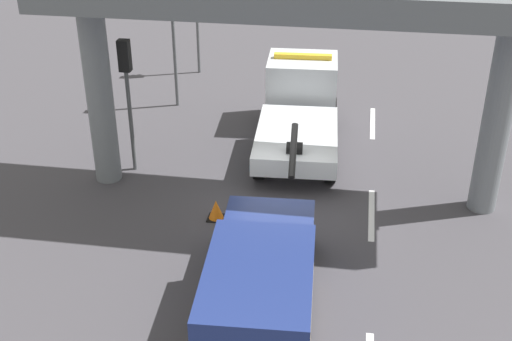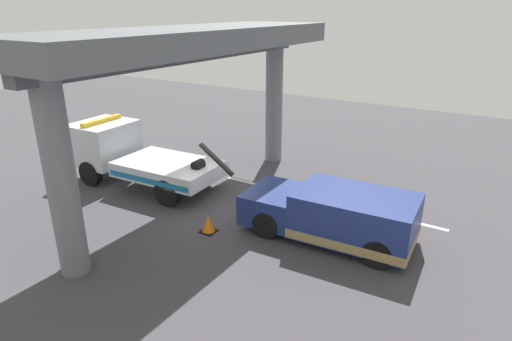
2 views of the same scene
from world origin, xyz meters
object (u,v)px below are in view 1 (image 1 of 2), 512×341
(towed_van_green, at_px, (261,283))
(traffic_light_far, at_px, (173,23))
(tow_truck_white, at_px, (300,106))
(traffic_light_near, at_px, (127,77))
(traffic_cone_orange, at_px, (216,210))
(traffic_light_mid, at_px, (197,0))

(towed_van_green, relative_size, traffic_light_far, 1.25)
(tow_truck_white, bearing_deg, traffic_light_near, 120.86)
(tow_truck_white, distance_m, traffic_cone_orange, 5.52)
(traffic_light_near, bearing_deg, traffic_cone_orange, -128.20)
(traffic_light_mid, xyz_separation_m, traffic_cone_orange, (-10.87, -3.01, -2.71))
(tow_truck_white, relative_size, traffic_light_far, 1.73)
(tow_truck_white, bearing_deg, traffic_light_mid, 39.52)
(traffic_light_mid, distance_m, traffic_cone_orange, 11.60)
(towed_van_green, bearing_deg, traffic_light_mid, 18.24)
(traffic_light_near, bearing_deg, traffic_light_mid, 0.00)
(towed_van_green, xyz_separation_m, traffic_light_mid, (14.40, 4.74, 2.19))
(towed_van_green, bearing_deg, tow_truck_white, 0.30)
(traffic_light_far, xyz_separation_m, traffic_light_mid, (3.50, 0.00, -0.11))
(tow_truck_white, xyz_separation_m, towed_van_green, (-8.70, -0.05, -0.42))
(traffic_light_far, bearing_deg, traffic_cone_orange, -157.79)
(traffic_light_far, xyz_separation_m, traffic_cone_orange, (-7.37, -3.01, -2.82))
(traffic_cone_orange, bearing_deg, traffic_light_mid, 15.47)
(tow_truck_white, height_order, traffic_light_far, traffic_light_far)
(tow_truck_white, relative_size, towed_van_green, 1.38)
(traffic_light_near, height_order, traffic_light_mid, traffic_light_mid)
(towed_van_green, bearing_deg, traffic_light_near, 38.82)
(towed_van_green, height_order, traffic_cone_orange, towed_van_green)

